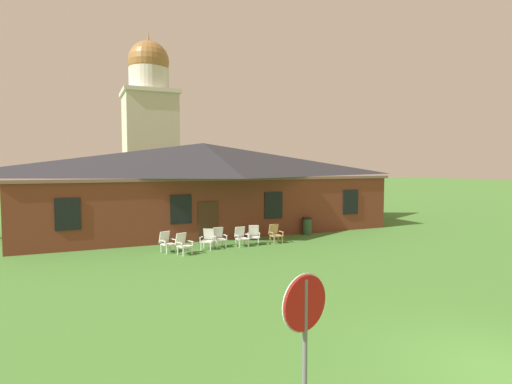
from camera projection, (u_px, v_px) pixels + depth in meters
The scene contains 12 objects.
ground_plane at pixel (503, 374), 7.75m from camera, with size 200.00×200.00×0.00m, color #477F33.
brick_building at pixel (203, 184), 26.34m from camera, with size 21.97×10.40×5.46m.
dome_tower at pixel (150, 128), 39.42m from camera, with size 5.18×5.18×16.88m.
stop_sign at pixel (305, 327), 5.44m from camera, with size 0.78×0.25×2.56m.
lawn_chair_by_porch at pixel (167, 241), 18.69m from camera, with size 0.79×0.83×0.96m.
lawn_chair_near_door at pixel (183, 243), 18.23m from camera, with size 0.78×0.83×0.96m.
lawn_chair_left_end at pixel (208, 239), 19.41m from camera, with size 0.84×0.87×0.96m.
lawn_chair_middle at pixel (219, 237), 19.88m from camera, with size 0.65×0.67×0.96m.
lawn_chair_right_end at pixel (241, 236), 20.07m from camera, with size 0.66×0.69×0.96m.
lawn_chair_far_side at pixel (254, 235), 20.55m from camera, with size 0.79×0.83×0.96m.
lawn_chair_under_eave at pixel (275, 233), 20.96m from camera, with size 0.65×0.68×0.96m.
trash_bin at pixel (307, 226), 23.50m from camera, with size 0.56×0.56×0.98m.
Camera 1 is at (-7.33, -4.99, 3.99)m, focal length 28.40 mm.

